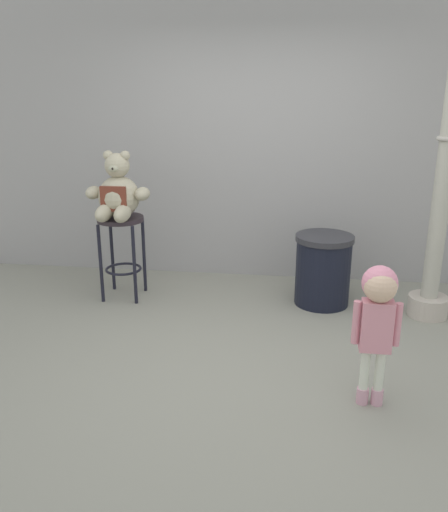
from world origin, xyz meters
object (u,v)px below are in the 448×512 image
Objects in this scene: teddy_bear at (118,194)px; trash_bin at (323,270)px; bar_stool_with_teddy at (122,239)px; child_walking at (378,307)px; lamppost at (441,200)px.

teddy_bear is 1.98m from trash_bin.
bar_stool_with_teddy is 1.20× the size of trash_bin.
lamppost is at bearing 102.10° from child_walking.
child_walking is 0.35× the size of lamppost.
lamppost reaches higher than teddy_bear.
lamppost is at bearing -1.85° from bar_stool_with_teddy.
lamppost is at bearing -9.86° from trash_bin.
trash_bin is (1.86, 0.07, -0.24)m from bar_stool_with_teddy.
bar_stool_with_teddy is 0.30× the size of lamppost.
trash_bin is at bearing 2.12° from bar_stool_with_teddy.
teddy_bear is (-0.00, -0.03, 0.43)m from bar_stool_with_teddy.
teddy_bear reaches higher than bar_stool_with_teddy.
teddy_bear is at bearing -176.94° from trash_bin.
bar_stool_with_teddy reaches higher than trash_bin.
bar_stool_with_teddy is 2.81m from lamppost.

